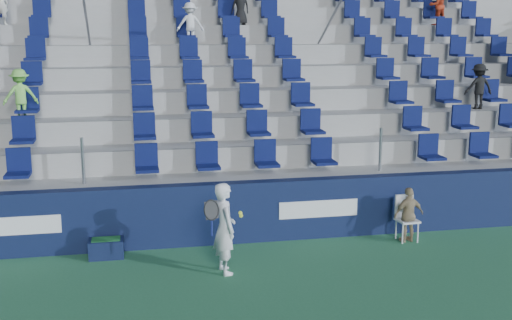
# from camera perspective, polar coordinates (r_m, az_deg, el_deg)

# --- Properties ---
(ground) EXTENTS (70.00, 70.00, 0.00)m
(ground) POSITION_cam_1_polar(r_m,az_deg,el_deg) (9.89, 2.09, -13.02)
(ground) COLOR #327549
(ground) RESTS_ON ground
(sponsor_wall) EXTENTS (24.00, 0.32, 1.20)m
(sponsor_wall) POSITION_cam_1_polar(r_m,az_deg,el_deg) (12.58, -1.20, -4.63)
(sponsor_wall) COLOR #101A3D
(sponsor_wall) RESTS_ON ground
(grandstand) EXTENTS (24.00, 8.17, 6.63)m
(grandstand) POSITION_cam_1_polar(r_m,az_deg,el_deg) (17.22, -4.23, 4.98)
(grandstand) COLOR #A0A09A
(grandstand) RESTS_ON ground
(tennis_player) EXTENTS (0.69, 0.66, 1.58)m
(tennis_player) POSITION_cam_1_polar(r_m,az_deg,el_deg) (10.96, -2.82, -6.06)
(tennis_player) COLOR white
(tennis_player) RESTS_ON ground
(line_judge_chair) EXTENTS (0.43, 0.44, 0.90)m
(line_judge_chair) POSITION_cam_1_polar(r_m,az_deg,el_deg) (13.06, 13.15, -4.72)
(line_judge_chair) COLOR white
(line_judge_chair) RESTS_ON ground
(line_judge) EXTENTS (0.67, 0.36, 1.09)m
(line_judge) POSITION_cam_1_polar(r_m,az_deg,el_deg) (12.93, 13.42, -4.75)
(line_judge) COLOR tan
(line_judge) RESTS_ON ground
(ball_bin) EXTENTS (0.63, 0.42, 0.35)m
(ball_bin) POSITION_cam_1_polar(r_m,az_deg,el_deg) (12.15, -13.16, -7.56)
(ball_bin) COLOR #0F1838
(ball_bin) RESTS_ON ground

